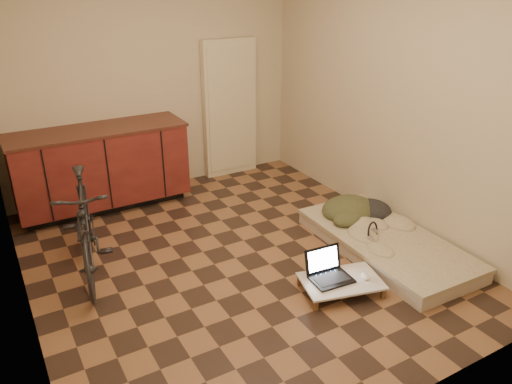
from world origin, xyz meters
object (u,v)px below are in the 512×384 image
bicycle (85,221)px  futon (386,243)px  lap_desk (341,282)px  laptop (328,272)px

bicycle → futon: size_ratio=0.85×
futon → lap_desk: bearing=-156.7°
lap_desk → laptop: 0.13m
futon → lap_desk: 0.85m
laptop → lap_desk: bearing=-49.7°
bicycle → lap_desk: bearing=-26.8°
lap_desk → laptop: size_ratio=2.07×
futon → laptop: 0.89m
bicycle → lap_desk: (1.71, -1.34, -0.40)m
laptop → futon: bearing=19.2°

